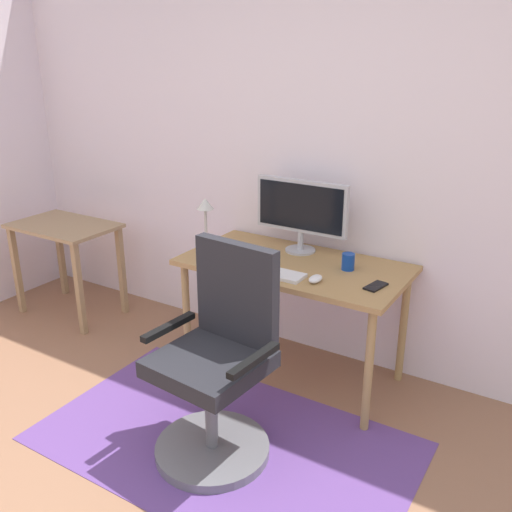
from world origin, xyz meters
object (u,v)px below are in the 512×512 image
side_table (66,241)px  coffee_cup (348,262)px  computer_mouse (315,279)px  monitor (301,209)px  desk (294,275)px  office_chair (218,374)px  cell_phone (376,286)px  keyboard (267,271)px  desk_lamp (206,219)px

side_table → coffee_cup: bearing=4.6°
computer_mouse → coffee_cup: size_ratio=1.12×
monitor → computer_mouse: size_ratio=5.53×
desk → office_chair: office_chair is taller
cell_phone → keyboard: bearing=-156.8°
office_chair → desk_lamp: bearing=134.7°
desk → desk_lamp: 0.59m
cell_phone → computer_mouse: bearing=-150.1°
desk → keyboard: 0.23m
keyboard → office_chair: bearing=-82.3°
cell_phone → office_chair: office_chair is taller
desk_lamp → side_table: size_ratio=0.48×
desk → computer_mouse: size_ratio=12.18×
desk → office_chair: 0.82m
cell_phone → desk: bearing=-178.7°
coffee_cup → desk: bearing=-168.3°
desk_lamp → desk: bearing=23.8°
desk → office_chair: (0.02, -0.79, -0.22)m
monitor → computer_mouse: (0.29, -0.38, -0.24)m
desk → office_chair: bearing=-88.5°
coffee_cup → office_chair: office_chair is taller
computer_mouse → desk_lamp: (-0.68, -0.02, 0.22)m
monitor → cell_phone: (0.58, -0.28, -0.25)m
keyboard → cell_phone: (0.57, 0.12, -0.00)m
cell_phone → office_chair: (-0.49, -0.70, -0.30)m
computer_mouse → cell_phone: bearing=18.8°
cell_phone → office_chair: 0.91m
monitor → keyboard: monitor is taller
desk → coffee_cup: (0.30, 0.06, 0.12)m
computer_mouse → side_table: 2.02m
office_chair → side_table: bearing=164.5°
office_chair → computer_mouse: bearing=76.4°
keyboard → desk: bearing=74.8°
desk → office_chair: size_ratio=1.23×
monitor → cell_phone: size_ratio=4.11×
coffee_cup → desk_lamp: size_ratio=0.26×
keyboard → side_table: size_ratio=0.58×
desk → cell_phone: size_ratio=9.05×
computer_mouse → desk_lamp: bearing=-178.6°
keyboard → office_chair: 0.66m
desk → monitor: monitor is taller
office_chair → side_table: office_chair is taller
monitor → desk_lamp: (-0.40, -0.40, -0.02)m
desk → side_table: bearing=-176.5°
desk → coffee_cup: bearing=11.7°
keyboard → office_chair: size_ratio=0.42×
coffee_cup → side_table: (-2.09, -0.17, -0.20)m
desk → side_table: (-1.79, -0.11, -0.08)m
office_chair → side_table: 1.94m
desk → coffee_cup: size_ratio=13.70×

